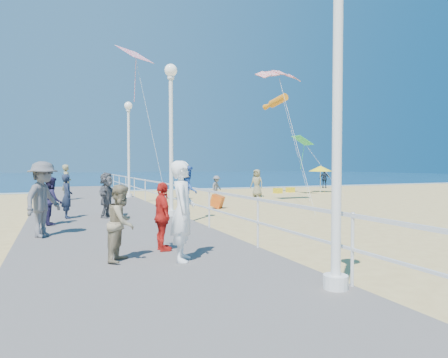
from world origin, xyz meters
name	(u,v)px	position (x,y,z in m)	size (l,w,h in m)	color
ground	(300,219)	(0.00, 0.00, 0.00)	(160.00, 160.00, 0.00)	#D9BD71
ocean	(109,176)	(0.00, 65.00, 0.01)	(160.00, 90.00, 0.05)	navy
surf_line	(169,190)	(0.00, 20.50, 0.03)	(160.00, 1.20, 0.04)	silver
boardwalk	(109,225)	(-7.50, 0.00, 0.20)	(5.00, 44.00, 0.40)	slate
railing	(180,192)	(-5.05, 0.00, 1.25)	(0.05, 42.00, 0.55)	white
lamp_post_near	(338,62)	(-5.35, -9.00, 3.66)	(0.44, 0.44, 5.32)	white
lamp_post_mid	(171,123)	(-5.35, 0.00, 3.66)	(0.44, 0.44, 5.32)	white
lamp_post_far	(129,139)	(-5.35, 9.00, 3.66)	(0.44, 0.44, 5.32)	white
woman_holding_toddler	(183,211)	(-6.90, -6.51, 1.34)	(0.68, 0.45, 1.87)	white
toddler_held	(188,190)	(-6.75, -6.36, 1.72)	(0.45, 0.35, 0.94)	blue
spectator_0	(67,196)	(-8.76, 0.72, 1.14)	(0.54, 0.36, 1.49)	#192238
spectator_1	(122,223)	(-7.95, -6.08, 1.12)	(0.70, 0.54, 1.43)	gray
spectator_2	(43,199)	(-9.39, -2.77, 1.34)	(1.22, 0.70, 1.89)	#57575C
spectator_3	(163,217)	(-7.04, -5.51, 1.12)	(0.84, 0.35, 1.44)	red
spectator_5	(107,195)	(-7.50, 0.45, 1.17)	(1.44, 0.46, 1.55)	#55555A
spectator_6	(67,182)	(-8.61, 8.44, 1.31)	(0.67, 0.44, 1.83)	gray
spectator_7	(52,201)	(-9.22, -0.62, 1.12)	(0.70, 0.55, 1.45)	#1F1B3C
beach_walker_a	(217,187)	(0.80, 11.20, 0.74)	(0.96, 0.55, 1.49)	slate
beach_walker_b	(325,179)	(14.53, 17.76, 0.89)	(1.04, 0.43, 1.78)	#192637
beach_walker_c	(257,183)	(3.66, 10.83, 0.95)	(0.93, 0.61, 1.90)	#7F7A58
box_kite	(217,203)	(-1.61, 5.03, 0.30)	(0.55, 0.55, 0.60)	red
beach_umbrella	(320,169)	(10.51, 12.96, 1.91)	(1.90, 1.90, 2.14)	white
beach_chair_left	(278,191)	(6.78, 13.32, 0.20)	(0.55, 0.55, 0.40)	yellow
beach_chair_right	(290,190)	(8.28, 13.89, 0.20)	(0.55, 0.55, 0.40)	yellow
kite_parafoil	(279,73)	(2.42, 5.80, 7.34)	(2.59, 0.90, 0.30)	red
kite_windsock	(278,101)	(6.10, 12.13, 6.96)	(0.56, 0.56, 2.67)	orange
kite_diamond_green	(302,140)	(7.53, 11.10, 4.00)	(1.33, 1.33, 0.02)	#29C359
kite_diamond_redwhite	(135,54)	(-5.18, 7.86, 8.06)	(1.56, 1.56, 0.02)	#E71B4A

